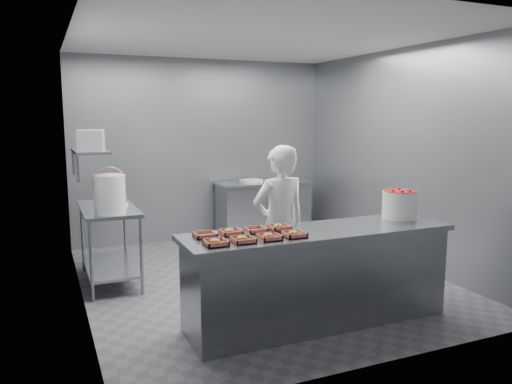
% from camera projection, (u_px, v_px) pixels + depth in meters
% --- Properties ---
extents(floor, '(4.50, 4.50, 0.00)m').
position_uv_depth(floor, '(260.00, 279.00, 5.97)').
color(floor, '#4C4C51').
rests_on(floor, ground).
extents(ceiling, '(4.50, 4.50, 0.00)m').
position_uv_depth(ceiling, '(260.00, 38.00, 5.55)').
color(ceiling, white).
rests_on(ceiling, wall_back).
extents(wall_back, '(4.00, 0.04, 2.80)m').
position_uv_depth(wall_back, '(202.00, 150.00, 7.80)').
color(wall_back, slate).
rests_on(wall_back, ground).
extents(wall_left, '(0.04, 4.50, 2.80)m').
position_uv_depth(wall_left, '(77.00, 170.00, 4.98)').
color(wall_left, slate).
rests_on(wall_left, ground).
extents(wall_right, '(0.04, 4.50, 2.80)m').
position_uv_depth(wall_right, '(399.00, 157.00, 6.54)').
color(wall_right, slate).
rests_on(wall_right, ground).
extents(service_counter, '(2.60, 0.70, 0.90)m').
position_uv_depth(service_counter, '(318.00, 276.00, 4.68)').
color(service_counter, slate).
rests_on(service_counter, ground).
extents(prep_table, '(0.60, 1.20, 0.90)m').
position_uv_depth(prep_table, '(109.00, 233.00, 5.78)').
color(prep_table, slate).
rests_on(prep_table, ground).
extents(back_counter, '(1.50, 0.60, 0.90)m').
position_uv_depth(back_counter, '(264.00, 209.00, 7.98)').
color(back_counter, slate).
rests_on(back_counter, ground).
extents(wall_shelf, '(0.35, 0.90, 0.03)m').
position_uv_depth(wall_shelf, '(90.00, 151.00, 5.57)').
color(wall_shelf, slate).
rests_on(wall_shelf, wall_left).
extents(tray_0, '(0.19, 0.18, 0.06)m').
position_uv_depth(tray_0, '(216.00, 242.00, 4.06)').
color(tray_0, tan).
rests_on(tray_0, service_counter).
extents(tray_1, '(0.19, 0.18, 0.06)m').
position_uv_depth(tray_1, '(243.00, 239.00, 4.15)').
color(tray_1, tan).
rests_on(tray_1, service_counter).
extents(tray_2, '(0.19, 0.18, 0.06)m').
position_uv_depth(tray_2, '(269.00, 237.00, 4.25)').
color(tray_2, tan).
rests_on(tray_2, service_counter).
extents(tray_3, '(0.19, 0.18, 0.06)m').
position_uv_depth(tray_3, '(294.00, 234.00, 4.34)').
color(tray_3, tan).
rests_on(tray_3, service_counter).
extents(tray_4, '(0.19, 0.18, 0.04)m').
position_uv_depth(tray_4, '(205.00, 235.00, 4.33)').
color(tray_4, tan).
rests_on(tray_4, service_counter).
extents(tray_5, '(0.19, 0.18, 0.06)m').
position_uv_depth(tray_5, '(230.00, 232.00, 4.42)').
color(tray_5, tan).
rests_on(tray_5, service_counter).
extents(tray_6, '(0.19, 0.18, 0.04)m').
position_uv_depth(tray_6, '(256.00, 230.00, 4.52)').
color(tray_6, tan).
rests_on(tray_6, service_counter).
extents(tray_7, '(0.19, 0.18, 0.06)m').
position_uv_depth(tray_7, '(279.00, 227.00, 4.61)').
color(tray_7, tan).
rests_on(tray_7, service_counter).
extents(worker, '(0.64, 0.45, 1.65)m').
position_uv_depth(worker, '(279.00, 225.00, 5.12)').
color(worker, white).
rests_on(worker, ground).
extents(strawberry_tub, '(0.35, 0.35, 0.29)m').
position_uv_depth(strawberry_tub, '(400.00, 203.00, 5.09)').
color(strawberry_tub, silver).
rests_on(strawberry_tub, service_counter).
extents(glaze_bucket, '(0.35, 0.33, 0.51)m').
position_uv_depth(glaze_bucket, '(110.00, 193.00, 5.34)').
color(glaze_bucket, silver).
rests_on(glaze_bucket, prep_table).
extents(bucket_lid, '(0.35, 0.35, 0.03)m').
position_uv_depth(bucket_lid, '(113.00, 205.00, 5.77)').
color(bucket_lid, silver).
rests_on(bucket_lid, prep_table).
extents(rag, '(0.16, 0.15, 0.02)m').
position_uv_depth(rag, '(112.00, 202.00, 6.03)').
color(rag, '#CCB28C').
rests_on(rag, prep_table).
extents(appliance, '(0.32, 0.35, 0.23)m').
position_uv_depth(appliance, '(91.00, 140.00, 5.37)').
color(appliance, gray).
rests_on(appliance, wall_shelf).
extents(paper_stack, '(0.32, 0.25, 0.05)m').
position_uv_depth(paper_stack, '(251.00, 181.00, 7.83)').
color(paper_stack, silver).
rests_on(paper_stack, back_counter).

